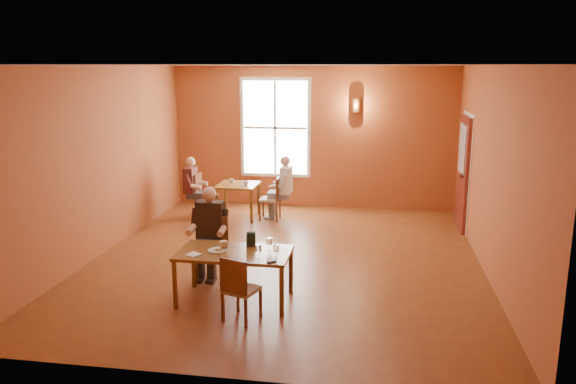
# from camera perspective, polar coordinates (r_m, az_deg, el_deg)

# --- Properties ---
(ground) EXTENTS (6.00, 7.00, 0.01)m
(ground) POSITION_cam_1_polar(r_m,az_deg,el_deg) (8.93, -0.21, -6.87)
(ground) COLOR brown
(ground) RESTS_ON ground
(wall_back) EXTENTS (6.00, 0.04, 3.00)m
(wall_back) POSITION_cam_1_polar(r_m,az_deg,el_deg) (11.97, 2.53, 5.54)
(wall_back) COLOR brown
(wall_back) RESTS_ON ground
(wall_front) EXTENTS (6.00, 0.04, 3.00)m
(wall_front) POSITION_cam_1_polar(r_m,az_deg,el_deg) (5.21, -6.51, -4.00)
(wall_front) COLOR brown
(wall_front) RESTS_ON ground
(wall_left) EXTENTS (0.04, 7.00, 3.00)m
(wall_left) POSITION_cam_1_polar(r_m,az_deg,el_deg) (9.50, -18.40, 3.02)
(wall_left) COLOR brown
(wall_left) RESTS_ON ground
(wall_right) EXTENTS (0.04, 7.00, 3.00)m
(wall_right) POSITION_cam_1_polar(r_m,az_deg,el_deg) (8.59, 19.96, 1.94)
(wall_right) COLOR brown
(wall_right) RESTS_ON ground
(ceiling) EXTENTS (6.00, 7.00, 0.04)m
(ceiling) POSITION_cam_1_polar(r_m,az_deg,el_deg) (8.41, -0.22, 12.77)
(ceiling) COLOR white
(ceiling) RESTS_ON wall_back
(window) EXTENTS (1.36, 0.10, 1.96)m
(window) POSITION_cam_1_polar(r_m,az_deg,el_deg) (12.02, -1.31, 6.53)
(window) COLOR white
(window) RESTS_ON wall_back
(door) EXTENTS (0.12, 1.04, 2.10)m
(door) POSITION_cam_1_polar(r_m,az_deg,el_deg) (10.89, 17.30, 1.86)
(door) COLOR maroon
(door) RESTS_ON ground
(wall_sconce) EXTENTS (0.16, 0.16, 0.28)m
(wall_sconce) POSITION_cam_1_polar(r_m,az_deg,el_deg) (11.73, 6.92, 8.75)
(wall_sconce) COLOR brown
(wall_sconce) RESTS_ON wall_back
(main_table) EXTENTS (1.43, 0.81, 0.67)m
(main_table) POSITION_cam_1_polar(r_m,az_deg,el_deg) (7.35, -5.43, -8.52)
(main_table) COLOR brown
(main_table) RESTS_ON ground
(chair_diner_main) EXTENTS (0.40, 0.40, 0.89)m
(chair_diner_main) POSITION_cam_1_polar(r_m,az_deg,el_deg) (8.03, -7.75, -5.87)
(chair_diner_main) COLOR #522E1A
(chair_diner_main) RESTS_ON ground
(diner_main) EXTENTS (0.51, 0.51, 1.26)m
(diner_main) POSITION_cam_1_polar(r_m,az_deg,el_deg) (7.95, -7.86, -4.67)
(diner_main) COLOR #462C1E
(diner_main) RESTS_ON ground
(chair_empty) EXTENTS (0.46, 0.46, 0.81)m
(chair_empty) POSITION_cam_1_polar(r_m,az_deg,el_deg) (6.79, -4.75, -9.70)
(chair_empty) COLOR #4E2818
(chair_empty) RESTS_ON ground
(plate_food) EXTENTS (0.32, 0.32, 0.03)m
(plate_food) POSITION_cam_1_polar(r_m,az_deg,el_deg) (7.27, -7.16, -5.85)
(plate_food) COLOR white
(plate_food) RESTS_ON main_table
(sandwich) EXTENTS (0.11, 0.10, 0.10)m
(sandwich) POSITION_cam_1_polar(r_m,az_deg,el_deg) (7.32, -6.53, -5.44)
(sandwich) COLOR tan
(sandwich) RESTS_ON main_table
(goblet_a) EXTENTS (0.08, 0.08, 0.18)m
(goblet_a) POSITION_cam_1_polar(r_m,az_deg,el_deg) (7.22, -1.91, -5.28)
(goblet_a) COLOR white
(goblet_a) RESTS_ON main_table
(goblet_b) EXTENTS (0.08, 0.08, 0.17)m
(goblet_b) POSITION_cam_1_polar(r_m,az_deg,el_deg) (6.97, -1.20, -5.98)
(goblet_b) COLOR white
(goblet_b) RESTS_ON main_table
(goblet_c) EXTENTS (0.09, 0.09, 0.18)m
(goblet_c) POSITION_cam_1_polar(r_m,az_deg,el_deg) (6.95, -3.01, -5.99)
(goblet_c) COLOR white
(goblet_c) RESTS_ON main_table
(menu_stand) EXTENTS (0.13, 0.10, 0.19)m
(menu_stand) POSITION_cam_1_polar(r_m,az_deg,el_deg) (7.39, -3.79, -4.81)
(menu_stand) COLOR black
(menu_stand) RESTS_ON main_table
(knife) EXTENTS (0.18, 0.05, 0.00)m
(knife) POSITION_cam_1_polar(r_m,az_deg,el_deg) (7.05, -6.59, -6.55)
(knife) COLOR white
(knife) RESTS_ON main_table
(napkin) EXTENTS (0.21, 0.21, 0.01)m
(napkin) POSITION_cam_1_polar(r_m,az_deg,el_deg) (7.19, -9.59, -6.26)
(napkin) COLOR white
(napkin) RESTS_ON main_table
(sunglasses) EXTENTS (0.11, 0.11, 0.01)m
(sunglasses) POSITION_cam_1_polar(r_m,az_deg,el_deg) (6.81, -1.67, -7.13)
(sunglasses) COLOR black
(sunglasses) RESTS_ON main_table
(second_table) EXTENTS (0.78, 0.78, 0.69)m
(second_table) POSITION_cam_1_polar(r_m,az_deg,el_deg) (11.27, -5.09, -0.92)
(second_table) COLOR brown
(second_table) RESTS_ON ground
(chair_diner_white) EXTENTS (0.38, 0.38, 0.85)m
(chair_diner_white) POSITION_cam_1_polar(r_m,az_deg,el_deg) (11.11, -1.85, -0.64)
(chair_diner_white) COLOR brown
(chair_diner_white) RESTS_ON ground
(diner_white) EXTENTS (0.49, 0.49, 1.22)m
(diner_white) POSITION_cam_1_polar(r_m,az_deg,el_deg) (11.07, -1.70, 0.29)
(diner_white) COLOR silver
(diner_white) RESTS_ON ground
(chair_diner_maroon) EXTENTS (0.39, 0.39, 0.88)m
(chair_diner_maroon) POSITION_cam_1_polar(r_m,az_deg,el_deg) (11.42, -8.26, -0.34)
(chair_diner_maroon) COLOR #4E2814
(chair_diner_maroon) RESTS_ON ground
(diner_maroon) EXTENTS (0.47, 0.47, 1.18)m
(diner_maroon) POSITION_cam_1_polar(r_m,az_deg,el_deg) (11.40, -8.43, 0.42)
(diner_maroon) COLOR maroon
(diner_maroon) RESTS_ON ground
(cup_a) EXTENTS (0.12, 0.12, 0.09)m
(cup_a) POSITION_cam_1_polar(r_m,az_deg,el_deg) (11.07, -4.30, 0.91)
(cup_a) COLOR silver
(cup_a) RESTS_ON second_table
(cup_b) EXTENTS (0.12, 0.12, 0.09)m
(cup_b) POSITION_cam_1_polar(r_m,az_deg,el_deg) (11.31, -5.73, 1.13)
(cup_b) COLOR silver
(cup_b) RESTS_ON second_table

